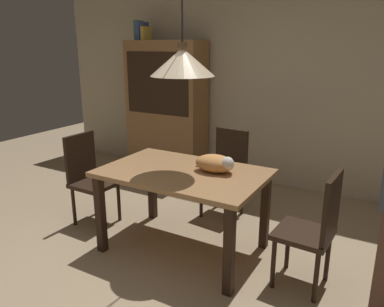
% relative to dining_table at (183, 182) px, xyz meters
% --- Properties ---
extents(ground, '(10.00, 10.00, 0.00)m').
position_rel_dining_table_xyz_m(ground, '(-0.05, -0.58, -0.65)').
color(ground, tan).
extents(back_wall, '(6.40, 0.10, 2.90)m').
position_rel_dining_table_xyz_m(back_wall, '(-0.05, 2.07, 0.80)').
color(back_wall, beige).
rests_on(back_wall, ground).
extents(dining_table, '(1.40, 0.90, 0.75)m').
position_rel_dining_table_xyz_m(dining_table, '(0.00, 0.00, 0.00)').
color(dining_table, '#A87A4C').
rests_on(dining_table, ground).
extents(chair_left_side, '(0.41, 0.41, 0.93)m').
position_rel_dining_table_xyz_m(chair_left_side, '(-1.13, 0.00, -0.14)').
color(chair_left_side, black).
rests_on(chair_left_side, ground).
extents(chair_far_back, '(0.44, 0.44, 0.93)m').
position_rel_dining_table_xyz_m(chair_far_back, '(0.01, 0.88, -0.14)').
color(chair_far_back, black).
rests_on(chair_far_back, ground).
extents(chair_right_side, '(0.42, 0.42, 0.93)m').
position_rel_dining_table_xyz_m(chair_right_side, '(1.13, -0.00, -0.14)').
color(chair_right_side, black).
rests_on(chair_right_side, ground).
extents(cat_sleeping, '(0.39, 0.24, 0.16)m').
position_rel_dining_table_xyz_m(cat_sleeping, '(0.26, 0.11, 0.18)').
color(cat_sleeping, '#E59951').
rests_on(cat_sleeping, dining_table).
extents(pendant_lamp, '(0.52, 0.52, 1.30)m').
position_rel_dining_table_xyz_m(pendant_lamp, '(0.00, 0.00, 1.01)').
color(pendant_lamp, beige).
extents(hutch_bookcase, '(1.12, 0.45, 1.85)m').
position_rel_dining_table_xyz_m(hutch_bookcase, '(-1.32, 1.74, 0.24)').
color(hutch_bookcase, olive).
rests_on(hutch_bookcase, ground).
extents(book_green_slim, '(0.03, 0.20, 0.26)m').
position_rel_dining_table_xyz_m(book_green_slim, '(-1.75, 1.74, 1.33)').
color(book_green_slim, '#427A4C').
rests_on(book_green_slim, hutch_bookcase).
extents(book_blue_wide, '(0.06, 0.24, 0.24)m').
position_rel_dining_table_xyz_m(book_blue_wide, '(-1.70, 1.74, 1.32)').
color(book_blue_wide, '#384C93').
rests_on(book_blue_wide, hutch_bookcase).
extents(book_yellow_short, '(0.04, 0.20, 0.18)m').
position_rel_dining_table_xyz_m(book_yellow_short, '(-1.63, 1.74, 1.29)').
color(book_yellow_short, gold).
rests_on(book_yellow_short, hutch_bookcase).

